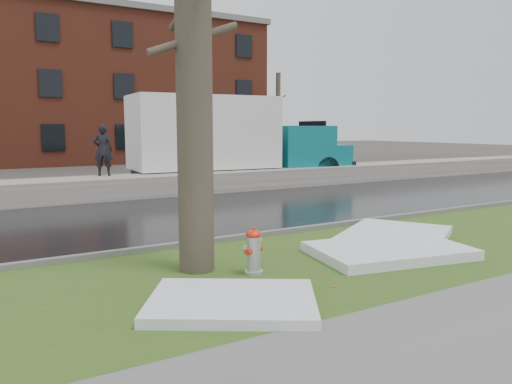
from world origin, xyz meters
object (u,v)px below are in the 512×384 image
fire_hydrant (254,249)px  worker (103,150)px  box_truck (231,139)px  tree (193,44)px

fire_hydrant → worker: size_ratio=0.43×
box_truck → worker: (-5.35, -0.72, -0.29)m
tree → worker: size_ratio=4.14×
tree → box_truck: (6.32, 10.66, -1.81)m
fire_hydrant → tree: 3.43m
worker → tree: bearing=106.1°
box_truck → fire_hydrant: bearing=-112.2°
fire_hydrant → box_truck: 12.77m
tree → worker: 10.21m
fire_hydrant → tree: size_ratio=0.10×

